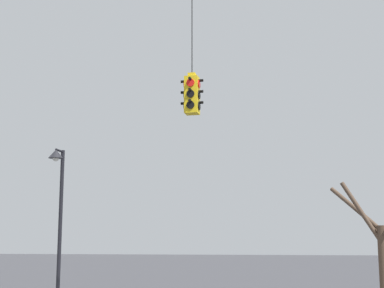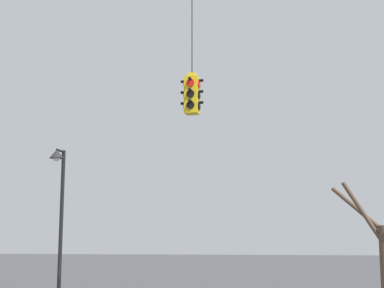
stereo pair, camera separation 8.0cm
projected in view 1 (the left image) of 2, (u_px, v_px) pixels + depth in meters
traffic_light_over_intersection at (192, 94)px, 14.88m from camera, size 0.58×0.58×3.46m
street_lamp at (58, 192)px, 18.47m from camera, size 0.46×0.79×5.00m
bare_tree at (380, 243)px, 20.17m from camera, size 3.09×3.05×4.21m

